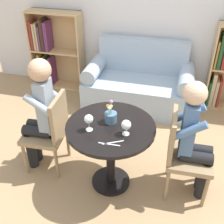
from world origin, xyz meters
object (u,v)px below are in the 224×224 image
(bookshelf_left, at_px, (52,51))
(flower_vase, at_px, (111,116))
(wine_glass_right, at_px, (126,125))
(chair_left, at_px, (50,130))
(person_left, at_px, (40,113))
(couch, at_px, (139,85))
(chair_right, at_px, (183,152))
(wine_glass_left, at_px, (89,119))
(person_right, at_px, (195,139))

(bookshelf_left, distance_m, flower_vase, 2.37)
(wine_glass_right, distance_m, flower_vase, 0.23)
(chair_left, xyz_separation_m, person_left, (-0.08, -0.01, 0.21))
(chair_left, height_order, flower_vase, flower_vase)
(person_left, relative_size, flower_vase, 5.58)
(couch, relative_size, bookshelf_left, 1.26)
(chair_right, distance_m, wine_glass_left, 0.95)
(wine_glass_left, bearing_deg, chair_right, 13.45)
(chair_right, distance_m, person_left, 1.46)
(wine_glass_right, bearing_deg, person_right, 16.86)
(chair_left, relative_size, person_left, 0.70)
(chair_right, bearing_deg, bookshelf_left, 48.32)
(wine_glass_right, height_order, flower_vase, flower_vase)
(chair_left, relative_size, flower_vase, 3.89)
(bookshelf_left, distance_m, chair_left, 1.99)
(couch, bearing_deg, person_left, -116.17)
(wine_glass_left, distance_m, flower_vase, 0.23)
(person_right, xyz_separation_m, wine_glass_right, (-0.61, -0.18, 0.18))
(person_left, xyz_separation_m, flower_vase, (0.75, -0.03, 0.11))
(couch, height_order, wine_glass_left, couch)
(person_right, bearing_deg, wine_glass_left, 100.73)
(bookshelf_left, bearing_deg, wine_glass_left, -56.89)
(bookshelf_left, xyz_separation_m, wine_glass_right, (1.65, -1.99, 0.26))
(flower_vase, bearing_deg, person_right, 2.85)
(chair_left, bearing_deg, flower_vase, 84.29)
(wine_glass_left, height_order, flower_vase, flower_vase)
(flower_vase, bearing_deg, chair_right, 2.84)
(person_right, distance_m, flower_vase, 0.80)
(chair_left, distance_m, chair_right, 1.36)
(bookshelf_left, xyz_separation_m, chair_right, (2.17, -1.81, -0.09))
(wine_glass_right, xyz_separation_m, flower_vase, (-0.18, 0.15, -0.03))
(person_right, bearing_deg, chair_left, 88.47)
(bookshelf_left, height_order, person_right, person_right)
(chair_left, xyz_separation_m, flower_vase, (0.66, -0.03, 0.32))
(couch, relative_size, person_right, 1.24)
(person_right, distance_m, wine_glass_left, 0.98)
(wine_glass_right, bearing_deg, chair_left, 168.03)
(chair_right, bearing_deg, person_left, 88.57)
(wine_glass_left, bearing_deg, chair_left, 158.30)
(chair_right, distance_m, person_right, 0.19)
(bookshelf_left, xyz_separation_m, person_left, (0.72, -1.82, 0.12))
(person_right, bearing_deg, person_left, 88.72)
(chair_right, relative_size, person_right, 0.73)
(person_left, relative_size, wine_glass_left, 8.02)
(couch, relative_size, wine_glass_left, 9.56)
(person_right, height_order, flower_vase, person_right)
(person_left, distance_m, flower_vase, 0.76)
(couch, distance_m, flower_vase, 1.66)
(couch, height_order, flower_vase, flower_vase)
(chair_left, bearing_deg, chair_right, 87.22)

